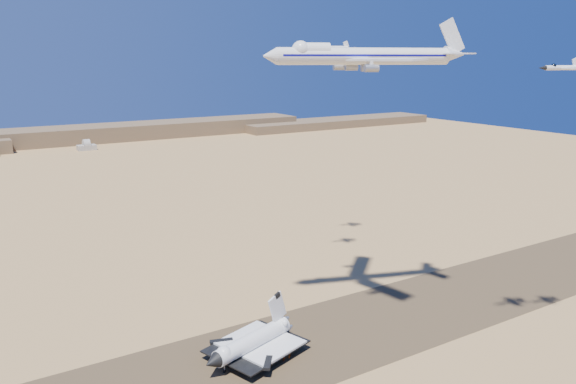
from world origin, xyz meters
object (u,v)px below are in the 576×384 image
shuttle (252,343)px  chase_jet_a (561,68)px  crew_c (284,358)px  chase_jet_e (335,47)px  crew_b (290,353)px  crew_a (289,356)px  chase_jet_f (344,53)px  carrier_747 (358,56)px

shuttle → chase_jet_a: (78.02, -47.37, 87.72)m
crew_c → chase_jet_e: size_ratio=0.13×
crew_b → chase_jet_e: 126.12m
crew_a → chase_jet_f: (79.42, 78.67, 96.92)m
chase_jet_e → chase_jet_f: bearing=59.8°
shuttle → crew_c: (7.54, -7.61, -4.09)m
shuttle → crew_c: shuttle is taller
shuttle → chase_jet_f: 147.05m
carrier_747 → crew_b: 101.11m
carrier_747 → crew_a: bearing=-143.3°
crew_c → crew_a: bearing=-131.8°
chase_jet_e → carrier_747: bearing=-103.5°
shuttle → chase_jet_e: chase_jet_e is taller
crew_a → crew_c: crew_a is taller
carrier_747 → chase_jet_f: carrier_747 is taller
shuttle → chase_jet_f: (89.07, 71.16, 92.88)m
shuttle → crew_b: size_ratio=21.63×
carrier_747 → chase_jet_e: 50.80m
crew_b → chase_jet_e: bearing=-83.2°
carrier_747 → crew_c: 102.41m
crew_a → chase_jet_e: chase_jet_e is taller
crew_a → crew_b: bearing=-46.8°
carrier_747 → crew_b: size_ratio=39.70×
carrier_747 → chase_jet_a: bearing=-37.0°
chase_jet_a → chase_jet_e: chase_jet_e is taller
chase_jet_e → shuttle: bearing=-130.3°
shuttle → carrier_747: (43.64, 3.41, 91.11)m
carrier_747 → crew_c: carrier_747 is taller
crew_a → crew_c: (-2.11, -0.10, -0.05)m
carrier_747 → chase_jet_a: (34.38, -50.78, -3.38)m
chase_jet_a → shuttle: bearing=159.7°
shuttle → crew_a: (9.65, -7.51, -4.04)m
shuttle → chase_jet_a: 126.59m
crew_a → crew_c: 2.12m
shuttle → crew_b: bearing=-46.5°
carrier_747 → chase_jet_e: carrier_747 is taller
shuttle → chase_jet_a: chase_jet_a is taller
shuttle → chase_jet_f: bearing=21.0°
chase_jet_f → crew_a: bearing=-114.4°
crew_b → crew_c: crew_b is taller
carrier_747 → chase_jet_e: bearing=81.5°
chase_jet_a → chase_jet_f: size_ratio=1.10×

